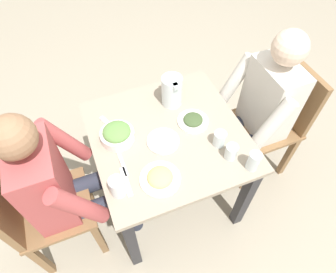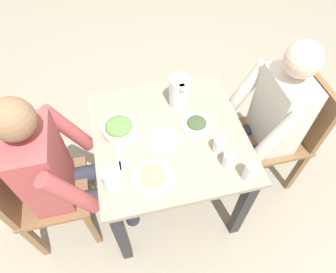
{
  "view_description": "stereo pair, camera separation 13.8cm",
  "coord_description": "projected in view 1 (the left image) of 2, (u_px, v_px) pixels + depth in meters",
  "views": [
    {
      "loc": [
        -0.92,
        0.37,
        1.99
      ],
      "look_at": [
        -0.05,
        0.02,
        0.76
      ],
      "focal_mm": 31.37,
      "sensor_mm": 36.0,
      "label": 1
    },
    {
      "loc": [
        -0.96,
        0.24,
        1.99
      ],
      "look_at": [
        -0.05,
        0.02,
        0.76
      ],
      "focal_mm": 31.37,
      "sensor_mm": 36.0,
      "label": 2
    }
  ],
  "objects": [
    {
      "name": "water_glass_near_left",
      "position": [
        118.0,
        187.0,
        1.36
      ],
      "size": [
        0.07,
        0.07,
        0.11
      ],
      "primitive_type": "cylinder",
      "color": "silver",
      "rests_on": "dining_table"
    },
    {
      "name": "fork_far",
      "position": [
        126.0,
        182.0,
        1.44
      ],
      "size": [
        0.17,
        0.03,
        0.01
      ],
      "primitive_type": "cube",
      "rotation": [
        0.0,
        0.0,
        -0.03
      ],
      "color": "silver",
      "rests_on": "dining_table"
    },
    {
      "name": "ground_plane",
      "position": [
        168.0,
        193.0,
        2.18
      ],
      "size": [
        8.0,
        8.0,
        0.0
      ],
      "primitive_type": "plane",
      "color": "#9E937F"
    },
    {
      "name": "chair_far",
      "position": [
        36.0,
        209.0,
        1.58
      ],
      "size": [
        0.4,
        0.4,
        0.88
      ],
      "color": "olive",
      "rests_on": "ground_plane"
    },
    {
      "name": "diner_near",
      "position": [
        254.0,
        111.0,
        1.81
      ],
      "size": [
        0.48,
        0.53,
        1.18
      ],
      "color": "silver",
      "rests_on": "ground_plane"
    },
    {
      "name": "water_pitcher",
      "position": [
        172.0,
        91.0,
        1.69
      ],
      "size": [
        0.16,
        0.12,
        0.19
      ],
      "color": "silver",
      "rests_on": "dining_table"
    },
    {
      "name": "diner_far",
      "position": [
        67.0,
        183.0,
        1.51
      ],
      "size": [
        0.48,
        0.53,
        1.18
      ],
      "color": "#B24C4C",
      "rests_on": "ground_plane"
    },
    {
      "name": "dining_table",
      "position": [
        168.0,
        148.0,
        1.72
      ],
      "size": [
        0.83,
        0.83,
        0.71
      ],
      "color": "gray",
      "rests_on": "ground_plane"
    },
    {
      "name": "knife_near",
      "position": [
        122.0,
        162.0,
        1.51
      ],
      "size": [
        0.19,
        0.02,
        0.01
      ],
      "primitive_type": "cube",
      "rotation": [
        0.0,
        0.0,
        0.02
      ],
      "color": "silver",
      "rests_on": "dining_table"
    },
    {
      "name": "salad_bowl",
      "position": [
        117.0,
        134.0,
        1.57
      ],
      "size": [
        0.18,
        0.18,
        0.09
      ],
      "color": "white",
      "rests_on": "dining_table"
    },
    {
      "name": "water_glass_center",
      "position": [
        231.0,
        152.0,
        1.5
      ],
      "size": [
        0.06,
        0.06,
        0.09
      ],
      "primitive_type": "cylinder",
      "color": "silver",
      "rests_on": "dining_table"
    },
    {
      "name": "fork_near",
      "position": [
        110.0,
        125.0,
        1.66
      ],
      "size": [
        0.17,
        0.09,
        0.01
      ],
      "primitive_type": "cube",
      "rotation": [
        0.0,
        0.0,
        0.39
      ],
      "color": "silver",
      "rests_on": "dining_table"
    },
    {
      "name": "water_glass_far_right",
      "position": [
        254.0,
        161.0,
        1.45
      ],
      "size": [
        0.06,
        0.06,
        0.11
      ],
      "primitive_type": "cylinder",
      "color": "silver",
      "rests_on": "dining_table"
    },
    {
      "name": "plate_dolmas",
      "position": [
        193.0,
        120.0,
        1.66
      ],
      "size": [
        0.18,
        0.18,
        0.04
      ],
      "color": "white",
      "rests_on": "dining_table"
    },
    {
      "name": "chair_near",
      "position": [
        275.0,
        117.0,
        1.97
      ],
      "size": [
        0.4,
        0.4,
        0.88
      ],
      "color": "olive",
      "rests_on": "ground_plane"
    },
    {
      "name": "plate_yoghurt",
      "position": [
        163.0,
        140.0,
        1.58
      ],
      "size": [
        0.18,
        0.18,
        0.04
      ],
      "color": "white",
      "rests_on": "dining_table"
    },
    {
      "name": "plate_fries",
      "position": [
        160.0,
        178.0,
        1.43
      ],
      "size": [
        0.2,
        0.2,
        0.05
      ],
      "color": "white",
      "rests_on": "dining_table"
    },
    {
      "name": "water_glass_far_left",
      "position": [
        220.0,
        139.0,
        1.55
      ],
      "size": [
        0.07,
        0.07,
        0.09
      ],
      "primitive_type": "cylinder",
      "color": "silver",
      "rests_on": "dining_table"
    }
  ]
}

